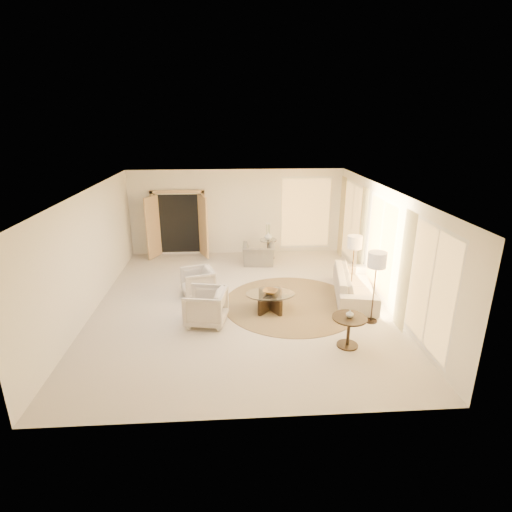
{
  "coord_description": "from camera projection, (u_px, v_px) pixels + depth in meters",
  "views": [
    {
      "loc": [
        -0.21,
        -8.95,
        4.35
      ],
      "look_at": [
        0.4,
        0.4,
        1.1
      ],
      "focal_mm": 28.0,
      "sensor_mm": 36.0,
      "label": 1
    }
  ],
  "objects": [
    {
      "name": "area_rug",
      "position": [
        291.0,
        303.0,
        9.87
      ],
      "size": [
        4.02,
        4.02,
        0.01
      ],
      "primitive_type": "cylinder",
      "rotation": [
        0.0,
        0.0,
        0.22
      ],
      "color": "#47351F",
      "rests_on": "room"
    },
    {
      "name": "end_table",
      "position": [
        349.0,
        326.0,
        7.9
      ],
      "size": [
        0.68,
        0.68,
        0.65
      ],
      "rotation": [
        0.0,
        0.0,
        -0.32
      ],
      "color": "black",
      "rests_on": "room"
    },
    {
      "name": "room",
      "position": [
        240.0,
        250.0,
        9.42
      ],
      "size": [
        7.04,
        8.04,
        2.83
      ],
      "color": "beige",
      "rests_on": "ground"
    },
    {
      "name": "armchair_left",
      "position": [
        198.0,
        281.0,
        10.21
      ],
      "size": [
        0.91,
        0.95,
        0.79
      ],
      "primitive_type": "imported",
      "rotation": [
        0.0,
        0.0,
        -1.28
      ],
      "color": "beige",
      "rests_on": "room"
    },
    {
      "name": "curtains_right",
      "position": [
        367.0,
        239.0,
        10.6
      ],
      "size": [
        0.06,
        5.2,
        2.6
      ],
      "primitive_type": null,
      "color": "#C7BC88",
      "rests_on": "room"
    },
    {
      "name": "accent_chair",
      "position": [
        258.0,
        251.0,
        12.42
      ],
      "size": [
        1.01,
        0.69,
        0.85
      ],
      "primitive_type": "imported",
      "rotation": [
        0.0,
        0.0,
        3.08
      ],
      "color": "gray",
      "rests_on": "room"
    },
    {
      "name": "floor_lamp_near",
      "position": [
        354.0,
        245.0,
        10.07
      ],
      "size": [
        0.38,
        0.38,
        1.55
      ],
      "rotation": [
        0.0,
        0.0,
        -0.3
      ],
      "color": "#2F231B",
      "rests_on": "room"
    },
    {
      "name": "armchair_right",
      "position": [
        206.0,
        305.0,
        8.82
      ],
      "size": [
        0.94,
        0.98,
        0.88
      ],
      "primitive_type": "imported",
      "rotation": [
        0.0,
        0.0,
        -1.75
      ],
      "color": "beige",
      "rests_on": "room"
    },
    {
      "name": "coffee_table",
      "position": [
        270.0,
        299.0,
        9.47
      ],
      "size": [
        1.29,
        1.29,
        0.43
      ],
      "rotation": [
        0.0,
        0.0,
        -0.1
      ],
      "color": "black",
      "rests_on": "room"
    },
    {
      "name": "window_back_corner",
      "position": [
        306.0,
        213.0,
        13.3
      ],
      "size": [
        1.7,
        0.1,
        2.4
      ],
      "primitive_type": null,
      "color": "#EDB65E",
      "rests_on": "room"
    },
    {
      "name": "windows_right",
      "position": [
        381.0,
        248.0,
        9.74
      ],
      "size": [
        0.1,
        6.4,
        2.4
      ],
      "primitive_type": null,
      "color": "#EDB65E",
      "rests_on": "room"
    },
    {
      "name": "french_doors",
      "position": [
        179.0,
        224.0,
        13.01
      ],
      "size": [
        1.95,
        0.66,
        2.16
      ],
      "color": "tan",
      "rests_on": "room"
    },
    {
      "name": "floor_lamp_far",
      "position": [
        377.0,
        263.0,
        8.55
      ],
      "size": [
        0.4,
        0.4,
        1.65
      ],
      "rotation": [
        0.0,
        0.0,
        -0.41
      ],
      "color": "#2F231B",
      "rests_on": "room"
    },
    {
      "name": "bowl",
      "position": [
        270.0,
        292.0,
        9.41
      ],
      "size": [
        0.46,
        0.46,
        0.09
      ],
      "primitive_type": "imported",
      "rotation": [
        0.0,
        0.0,
        -0.4
      ],
      "color": "brown",
      "rests_on": "coffee_table"
    },
    {
      "name": "sofa",
      "position": [
        355.0,
        285.0,
        10.13
      ],
      "size": [
        1.34,
        2.49,
        0.69
      ],
      "primitive_type": "imported",
      "rotation": [
        0.0,
        0.0,
        1.38
      ],
      "color": "beige",
      "rests_on": "room"
    },
    {
      "name": "side_vase",
      "position": [
        268.0,
        236.0,
        12.83
      ],
      "size": [
        0.32,
        0.32,
        0.25
      ],
      "primitive_type": "imported",
      "rotation": [
        0.0,
        0.0,
        -0.43
      ],
      "color": "silver",
      "rests_on": "side_table"
    },
    {
      "name": "end_vase",
      "position": [
        350.0,
        314.0,
        7.81
      ],
      "size": [
        0.16,
        0.16,
        0.16
      ],
      "primitive_type": "imported",
      "rotation": [
        0.0,
        0.0,
        0.08
      ],
      "color": "silver",
      "rests_on": "end_table"
    },
    {
      "name": "side_table",
      "position": [
        268.0,
        247.0,
        12.95
      ],
      "size": [
        0.54,
        0.54,
        0.63
      ],
      "rotation": [
        0.0,
        0.0,
        -0.18
      ],
      "color": "#2F231B",
      "rests_on": "room"
    }
  ]
}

